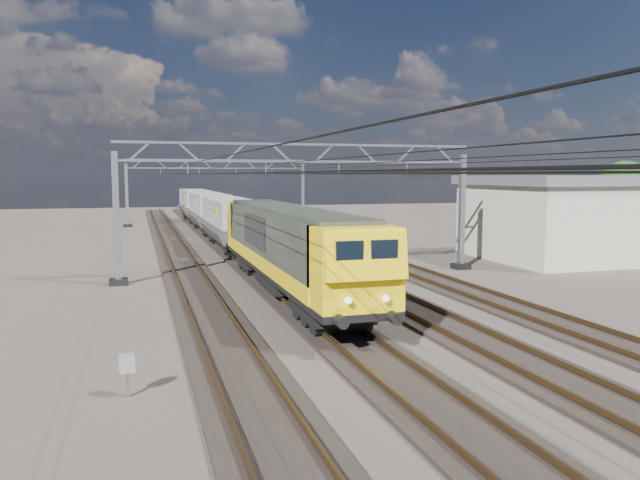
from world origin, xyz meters
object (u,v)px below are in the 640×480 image
object	(u,v)px
tree_far	(630,190)
hopper_wagon_mid	(209,209)
catenary_gantry_far	(218,189)
locomotive	(288,244)
industrial_shed	(615,216)
trackside_cabinet	(127,365)
hopper_wagon_third	(195,203)
catenary_gantry_mid	(303,204)
hopper_wagon_lead	(231,219)

from	to	relation	value
tree_far	hopper_wagon_mid	bearing A→B (deg)	151.85
catenary_gantry_far	hopper_wagon_mid	world-z (taller)	catenary_gantry_far
catenary_gantry_far	locomotive	world-z (taller)	catenary_gantry_far
industrial_shed	hopper_wagon_mid	bearing A→B (deg)	133.74
catenary_gantry_far	tree_far	bearing A→B (deg)	-40.85
hopper_wagon_mid	tree_far	bearing A→B (deg)	-28.15
trackside_cabinet	tree_far	bearing A→B (deg)	24.72
hopper_wagon_third	trackside_cabinet	xyz separation A→B (m)	(-6.86, -57.85, -1.42)
hopper_wagon_third	trackside_cabinet	world-z (taller)	hopper_wagon_third
catenary_gantry_mid	trackside_cabinet	bearing A→B (deg)	-118.14
hopper_wagon_lead	trackside_cabinet	bearing A→B (deg)	-103.12
hopper_wagon_mid	industrial_shed	xyz separation A→B (m)	(24.00, -25.08, 0.49)
hopper_wagon_third	tree_far	xyz separation A→B (m)	(32.32, -31.49, 1.97)
trackside_cabinet	hopper_wagon_lead	bearing A→B (deg)	67.66
catenary_gantry_mid	industrial_shed	world-z (taller)	catenary_gantry_mid
hopper_wagon_lead	hopper_wagon_third	distance (m)	28.40
locomotive	hopper_wagon_third	bearing A→B (deg)	90.00
industrial_shed	tree_far	distance (m)	11.49
hopper_wagon_third	trackside_cabinet	bearing A→B (deg)	-96.77
industrial_shed	locomotive	bearing A→B (deg)	-164.14
catenary_gantry_mid	catenary_gantry_far	distance (m)	36.00
hopper_wagon_mid	trackside_cabinet	size ratio (longest dim) A/B	12.05
hopper_wagon_third	catenary_gantry_mid	bearing A→B (deg)	-87.23
catenary_gantry_mid	tree_far	size ratio (longest dim) A/B	3.01
catenary_gantry_mid	locomotive	xyz separation A→B (m)	(-2.00, -4.82, -1.58)
locomotive	hopper_wagon_lead	bearing A→B (deg)	90.00
catenary_gantry_far	trackside_cabinet	size ratio (longest dim) A/B	18.44
hopper_wagon_lead	trackside_cabinet	xyz separation A→B (m)	(-6.86, -29.45, -1.42)
locomotive	hopper_wagon_mid	world-z (taller)	locomotive
industrial_shed	tree_far	xyz separation A→B (m)	(8.32, 7.79, 1.47)
trackside_cabinet	tree_far	world-z (taller)	tree_far
catenary_gantry_mid	hopper_wagon_third	world-z (taller)	catenary_gantry_mid
trackside_cabinet	hopper_wagon_mid	bearing A→B (deg)	71.84
catenary_gantry_mid	hopper_wagon_mid	world-z (taller)	catenary_gantry_mid
hopper_wagon_lead	industrial_shed	bearing A→B (deg)	-24.38
catenary_gantry_mid	hopper_wagon_third	bearing A→B (deg)	92.77
hopper_wagon_lead	industrial_shed	xyz separation A→B (m)	(24.00, -10.88, 0.49)
catenary_gantry_far	hopper_wagon_lead	world-z (taller)	catenary_gantry_far
catenary_gantry_far	hopper_wagon_third	world-z (taller)	catenary_gantry_far
hopper_wagon_lead	hopper_wagon_mid	bearing A→B (deg)	90.00
trackside_cabinet	industrial_shed	bearing A→B (deg)	21.82
hopper_wagon_mid	trackside_cabinet	xyz separation A→B (m)	(-6.86, -43.65, -1.42)
catenary_gantry_mid	industrial_shed	bearing A→B (deg)	5.19
locomotive	hopper_wagon_third	distance (m)	46.10
locomotive	trackside_cabinet	xyz separation A→B (m)	(-6.86, -11.76, -1.52)
hopper_wagon_lead	tree_far	bearing A→B (deg)	-5.46
locomotive	hopper_wagon_mid	distance (m)	31.90
catenary_gantry_far	catenary_gantry_mid	bearing A→B (deg)	-90.00
catenary_gantry_far	hopper_wagon_third	distance (m)	5.89
catenary_gantry_far	tree_far	distance (m)	40.08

